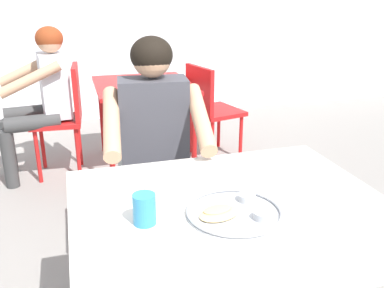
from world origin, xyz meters
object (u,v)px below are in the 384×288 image
at_px(table_background_red, 144,94).
at_px(patron_background, 42,89).
at_px(chair_foreground, 152,167).
at_px(drinking_cup, 144,208).
at_px(table_foreground, 233,224).
at_px(diner_foreground, 156,141).
at_px(thali_tray, 235,211).
at_px(chair_red_right, 209,105).
at_px(chair_red_left, 66,112).

bearing_deg(table_background_red, patron_background, -179.19).
relative_size(chair_foreground, patron_background, 0.73).
height_order(drinking_cup, chair_foreground, chair_foreground).
xyz_separation_m(table_foreground, patron_background, (-0.72, 2.21, 0.05)).
bearing_deg(diner_foreground, thali_tray, -81.86).
bearing_deg(thali_tray, table_background_red, 87.62).
xyz_separation_m(table_foreground, chair_red_right, (0.64, 2.19, -0.18)).
bearing_deg(diner_foreground, patron_background, 111.56).
bearing_deg(diner_foreground, table_background_red, 82.27).
relative_size(table_background_red, chair_red_right, 1.06).
bearing_deg(patron_background, thali_tray, -72.80).
relative_size(chair_foreground, table_background_red, 0.98).
relative_size(diner_foreground, chair_red_right, 1.49).
xyz_separation_m(table_foreground, drinking_cup, (-0.32, -0.02, 0.12)).
relative_size(table_foreground, patron_background, 0.94).
height_order(table_foreground, drinking_cup, drinking_cup).
distance_m(chair_foreground, patron_background, 1.42).
relative_size(table_foreground, chair_red_left, 1.25).
bearing_deg(table_foreground, drinking_cup, -175.57).
bearing_deg(table_background_red, drinking_cup, -99.93).
bearing_deg(drinking_cup, diner_foreground, 75.69).
relative_size(table_foreground, diner_foreground, 0.90).
xyz_separation_m(drinking_cup, chair_red_right, (0.96, 2.21, -0.30)).
distance_m(table_foreground, table_background_red, 2.22).
distance_m(chair_foreground, table_background_red, 1.30).
distance_m(table_background_red, chair_red_right, 0.58).
height_order(table_background_red, chair_red_left, chair_red_left).
bearing_deg(chair_foreground, patron_background, 115.67).
relative_size(drinking_cup, chair_red_right, 0.12).
height_order(thali_tray, chair_foreground, chair_foreground).
bearing_deg(table_background_red, chair_red_left, -176.43).
xyz_separation_m(drinking_cup, table_background_red, (0.39, 2.24, -0.17)).
bearing_deg(drinking_cup, patron_background, 100.18).
height_order(table_foreground, chair_foreground, chair_foreground).
height_order(chair_foreground, diner_foreground, diner_foreground).
bearing_deg(patron_background, chair_foreground, -64.33).
relative_size(chair_red_left, chair_red_right, 1.07).
bearing_deg(chair_foreground, chair_red_left, 110.08).
distance_m(chair_foreground, chair_red_left, 1.32).
bearing_deg(table_foreground, table_background_red, 88.04).
xyz_separation_m(diner_foreground, chair_red_right, (0.77, 1.47, -0.25)).
distance_m(drinking_cup, chair_red_left, 2.23).
relative_size(table_background_red, chair_red_left, 0.99).
distance_m(chair_red_left, chair_red_right, 1.20).
height_order(thali_tray, table_background_red, thali_tray).
distance_m(drinking_cup, chair_red_right, 2.43).
bearing_deg(patron_background, drinking_cup, -79.82).
distance_m(chair_foreground, diner_foreground, 0.32).
bearing_deg(thali_tray, chair_red_left, 103.68).
xyz_separation_m(thali_tray, drinking_cup, (-0.30, 0.03, 0.04)).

